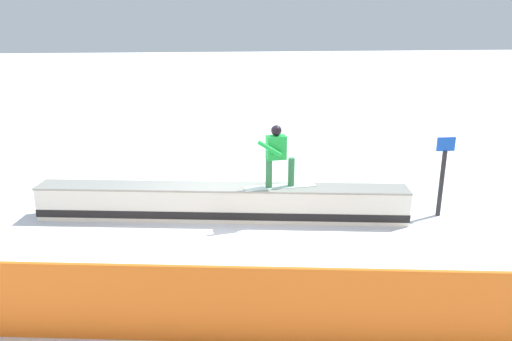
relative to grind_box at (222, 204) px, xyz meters
The scene contains 5 objects.
ground_plane 0.34m from the grind_box, ahead, with size 120.00×120.00×0.00m, color white.
grind_box is the anchor object (origin of this frame).
snowboarder 1.64m from the grind_box, behind, with size 1.58×0.49×1.35m.
safety_fence 4.31m from the grind_box, 90.00° to the left, with size 12.10×0.06×1.12m, color orange.
trail_marker 4.84m from the grind_box, behind, with size 0.40×0.10×1.78m.
Camera 1 is at (0.42, 9.90, 4.14)m, focal length 34.20 mm.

